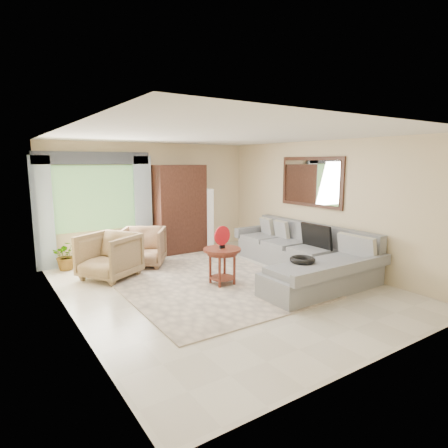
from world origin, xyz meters
TOP-DOWN VIEW (x-y plane):
  - ground at (0.00, 0.00)m, footprint 6.00×6.00m
  - area_rug at (-0.12, 0.45)m, footprint 3.03×4.02m
  - sectional_sofa at (1.78, -0.18)m, footprint 2.30×3.46m
  - tv_screen at (2.05, -0.23)m, footprint 0.14×0.74m
  - garden_hose at (1.00, -0.91)m, footprint 0.43×0.43m
  - coffee_table at (0.05, 0.11)m, footprint 0.66×0.66m
  - red_disc at (0.05, 0.11)m, footprint 0.34×0.06m
  - armchair_left at (-1.50, 1.61)m, footprint 1.28×1.27m
  - armchair_right at (-0.66, 2.06)m, footprint 1.21×1.22m
  - potted_plant at (-2.05, 2.66)m, footprint 0.56×0.49m
  - armoire at (0.55, 2.72)m, footprint 1.20×0.55m
  - floor_lamp at (1.35, 2.78)m, footprint 0.24×0.24m
  - window at (-1.35, 2.97)m, footprint 1.80×0.04m
  - curtain_left at (-2.40, 2.88)m, footprint 0.40×0.08m
  - curtain_right at (-0.30, 2.88)m, footprint 0.40×0.08m
  - valance at (-1.35, 2.90)m, footprint 2.40×0.12m
  - wall_mirror at (2.46, 0.35)m, footprint 0.05×1.70m

SIDE VIEW (x-z plane):
  - ground at x=0.00m, z-range 0.00..0.00m
  - area_rug at x=-0.12m, z-range 0.00..0.02m
  - sectional_sofa at x=1.78m, z-range -0.17..0.73m
  - potted_plant at x=-2.05m, z-range 0.00..0.60m
  - coffee_table at x=0.05m, z-range 0.02..0.68m
  - armchair_right at x=-0.66m, z-range 0.00..0.81m
  - armchair_left at x=-1.50m, z-range 0.00..0.86m
  - garden_hose at x=1.00m, z-range 0.50..0.59m
  - tv_screen at x=2.05m, z-range 0.48..0.96m
  - floor_lamp at x=1.35m, z-range 0.00..1.50m
  - red_disc at x=0.05m, z-range 0.72..1.06m
  - armoire at x=0.55m, z-range 0.00..2.10m
  - curtain_left at x=-2.40m, z-range 0.00..2.30m
  - curtain_right at x=-0.30m, z-range 0.00..2.30m
  - window at x=-1.35m, z-range 0.70..2.10m
  - wall_mirror at x=2.46m, z-range 1.22..2.27m
  - valance at x=-1.35m, z-range 2.12..2.38m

